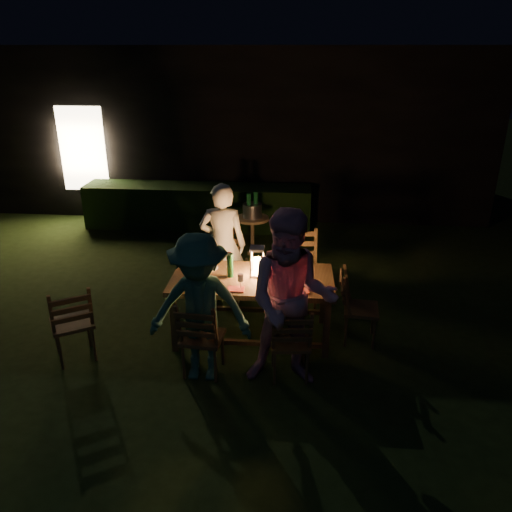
# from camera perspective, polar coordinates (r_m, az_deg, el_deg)

# --- Properties ---
(garden_envelope) EXTENTS (40.00, 40.00, 3.20)m
(garden_envelope) POSITION_cam_1_polar(r_m,az_deg,el_deg) (11.46, -2.00, 14.82)
(garden_envelope) COLOR black
(garden_envelope) RESTS_ON ground
(dining_table) EXTENTS (1.85, 0.93, 0.76)m
(dining_table) POSITION_cam_1_polar(r_m,az_deg,el_deg) (5.69, -0.43, -3.15)
(dining_table) COLOR #452E17
(dining_table) RESTS_ON ground
(chair_near_left) EXTENTS (0.45, 0.48, 0.92)m
(chair_near_left) POSITION_cam_1_polar(r_m,az_deg,el_deg) (5.29, -6.11, -10.63)
(chair_near_left) COLOR #452E17
(chair_near_left) RESTS_ON ground
(chair_near_right) EXTENTS (0.44, 0.47, 0.89)m
(chair_near_right) POSITION_cam_1_polar(r_m,az_deg,el_deg) (5.21, 3.90, -11.17)
(chair_near_right) COLOR #452E17
(chair_near_right) RESTS_ON ground
(chair_far_left) EXTENTS (0.51, 0.54, 1.05)m
(chair_far_left) POSITION_cam_1_polar(r_m,az_deg,el_deg) (6.59, -3.77, -2.97)
(chair_far_left) COLOR #452E17
(chair_far_left) RESTS_ON ground
(chair_far_right) EXTENTS (0.51, 0.54, 1.05)m
(chair_far_right) POSITION_cam_1_polar(r_m,az_deg,el_deg) (6.53, 4.97, -3.27)
(chair_far_right) COLOR #452E17
(chair_far_right) RESTS_ON ground
(chair_end) EXTENTS (0.47, 0.44, 0.90)m
(chair_end) POSITION_cam_1_polar(r_m,az_deg,el_deg) (5.92, 11.64, -7.11)
(chair_end) COLOR #452E17
(chair_end) RESTS_ON ground
(chair_spare) EXTENTS (0.60, 0.61, 0.95)m
(chair_spare) POSITION_cam_1_polar(r_m,az_deg,el_deg) (5.82, -20.07, -8.55)
(chair_spare) COLOR #452E17
(chair_spare) RESTS_ON ground
(person_house_side) EXTENTS (0.60, 0.40, 1.64)m
(person_house_side) POSITION_cam_1_polar(r_m,az_deg,el_deg) (6.43, -3.81, 1.25)
(person_house_side) COLOR beige
(person_house_side) RESTS_ON ground
(person_opp_right) EXTENTS (0.90, 0.71, 1.84)m
(person_opp_right) POSITION_cam_1_polar(r_m,az_deg,el_deg) (4.84, 4.08, -5.14)
(person_opp_right) COLOR pink
(person_opp_right) RESTS_ON ground
(person_opp_left) EXTENTS (1.03, 0.60, 1.58)m
(person_opp_left) POSITION_cam_1_polar(r_m,az_deg,el_deg) (4.98, -6.44, -6.04)
(person_opp_left) COLOR #336650
(person_opp_left) RESTS_ON ground
(lantern) EXTENTS (0.16, 0.16, 0.35)m
(lantern) POSITION_cam_1_polar(r_m,az_deg,el_deg) (5.63, 0.12, -0.81)
(lantern) COLOR white
(lantern) RESTS_ON dining_table
(plate_far_left) EXTENTS (0.25, 0.25, 0.01)m
(plate_far_left) POSITION_cam_1_polar(r_m,az_deg,el_deg) (5.92, -5.56, -1.30)
(plate_far_left) COLOR white
(plate_far_left) RESTS_ON dining_table
(plate_near_left) EXTENTS (0.25, 0.25, 0.01)m
(plate_near_left) POSITION_cam_1_polar(r_m,az_deg,el_deg) (5.53, -6.32, -3.16)
(plate_near_left) COLOR white
(plate_near_left) RESTS_ON dining_table
(plate_far_right) EXTENTS (0.25, 0.25, 0.01)m
(plate_far_right) POSITION_cam_1_polar(r_m,az_deg,el_deg) (5.83, 4.17, -1.61)
(plate_far_right) COLOR white
(plate_far_right) RESTS_ON dining_table
(plate_near_right) EXTENTS (0.25, 0.25, 0.01)m
(plate_near_right) POSITION_cam_1_polar(r_m,az_deg,el_deg) (5.44, 4.11, -3.53)
(plate_near_right) COLOR white
(plate_near_right) RESTS_ON dining_table
(wineglass_a) EXTENTS (0.06, 0.06, 0.18)m
(wineglass_a) POSITION_cam_1_polar(r_m,az_deg,el_deg) (5.90, -3.10, -0.43)
(wineglass_a) COLOR #59070F
(wineglass_a) RESTS_ON dining_table
(wineglass_b) EXTENTS (0.06, 0.06, 0.18)m
(wineglass_b) POSITION_cam_1_polar(r_m,az_deg,el_deg) (5.61, -7.88, -1.90)
(wineglass_b) COLOR #59070F
(wineglass_b) RESTS_ON dining_table
(wineglass_c) EXTENTS (0.06, 0.06, 0.18)m
(wineglass_c) POSITION_cam_1_polar(r_m,az_deg,el_deg) (5.35, 2.52, -3.00)
(wineglass_c) COLOR #59070F
(wineglass_c) RESTS_ON dining_table
(wineglass_d) EXTENTS (0.06, 0.06, 0.18)m
(wineglass_d) POSITION_cam_1_polar(r_m,az_deg,el_deg) (5.77, 5.87, -1.10)
(wineglass_d) COLOR #59070F
(wineglass_d) RESTS_ON dining_table
(wineglass_e) EXTENTS (0.06, 0.06, 0.18)m
(wineglass_e) POSITION_cam_1_polar(r_m,az_deg,el_deg) (5.36, -1.77, -2.95)
(wineglass_e) COLOR silver
(wineglass_e) RESTS_ON dining_table
(bottle_table) EXTENTS (0.07, 0.07, 0.28)m
(bottle_table) POSITION_cam_1_polar(r_m,az_deg,el_deg) (5.62, -2.97, -1.08)
(bottle_table) COLOR #0F471E
(bottle_table) RESTS_ON dining_table
(napkin_left) EXTENTS (0.18, 0.14, 0.01)m
(napkin_left) POSITION_cam_1_polar(r_m,az_deg,el_deg) (5.38, -2.31, -3.80)
(napkin_left) COLOR red
(napkin_left) RESTS_ON dining_table
(napkin_right) EXTENTS (0.18, 0.14, 0.01)m
(napkin_right) POSITION_cam_1_polar(r_m,az_deg,el_deg) (5.37, 5.17, -3.96)
(napkin_right) COLOR red
(napkin_right) RESTS_ON dining_table
(phone) EXTENTS (0.14, 0.07, 0.01)m
(phone) POSITION_cam_1_polar(r_m,az_deg,el_deg) (5.47, -7.19, -3.53)
(phone) COLOR black
(phone) RESTS_ON dining_table
(side_table) EXTENTS (0.52, 0.52, 0.70)m
(side_table) POSITION_cam_1_polar(r_m,az_deg,el_deg) (7.88, -0.42, 3.88)
(side_table) COLOR brown
(side_table) RESTS_ON ground
(ice_bucket) EXTENTS (0.30, 0.30, 0.22)m
(ice_bucket) POSITION_cam_1_polar(r_m,az_deg,el_deg) (7.82, -0.42, 5.21)
(ice_bucket) COLOR #A5A8AD
(ice_bucket) RESTS_ON side_table
(bottle_bucket_a) EXTENTS (0.07, 0.07, 0.32)m
(bottle_bucket_a) POSITION_cam_1_polar(r_m,az_deg,el_deg) (7.77, -0.82, 5.48)
(bottle_bucket_a) COLOR #0F471E
(bottle_bucket_a) RESTS_ON side_table
(bottle_bucket_b) EXTENTS (0.07, 0.07, 0.32)m
(bottle_bucket_b) POSITION_cam_1_polar(r_m,az_deg,el_deg) (7.83, -0.03, 5.64)
(bottle_bucket_b) COLOR #0F471E
(bottle_bucket_b) RESTS_ON side_table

